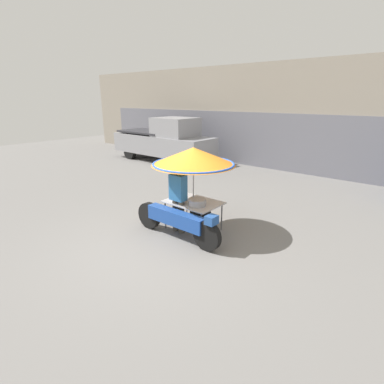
{
  "coord_description": "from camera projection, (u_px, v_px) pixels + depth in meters",
  "views": [
    {
      "loc": [
        4.2,
        -4.07,
        3.01
      ],
      "look_at": [
        0.01,
        0.95,
        0.95
      ],
      "focal_mm": 28.0,
      "sensor_mm": 36.0,
      "label": 1
    }
  ],
  "objects": [
    {
      "name": "vendor_motorcycle_cart",
      "position": [
        191.0,
        168.0,
        6.67
      ],
      "size": [
        2.37,
        1.89,
        1.97
      ],
      "color": "black",
      "rests_on": "ground"
    },
    {
      "name": "shopfront_building",
      "position": [
        318.0,
        118.0,
        12.47
      ],
      "size": [
        28.0,
        2.06,
        4.44
      ],
      "color": "gray",
      "rests_on": "ground"
    },
    {
      "name": "vendor_person",
      "position": [
        178.0,
        196.0,
        6.8
      ],
      "size": [
        0.38,
        0.22,
        1.59
      ],
      "color": "#4C473D",
      "rests_on": "ground"
    },
    {
      "name": "ground_plane",
      "position": [
        164.0,
        244.0,
        6.45
      ],
      "size": [
        36.0,
        36.0,
        0.0
      ],
      "primitive_type": "plane",
      "color": "slate"
    },
    {
      "name": "pickup_truck",
      "position": [
        165.0,
        141.0,
        14.61
      ],
      "size": [
        5.45,
        1.78,
        2.13
      ],
      "color": "black",
      "rests_on": "ground"
    }
  ]
}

